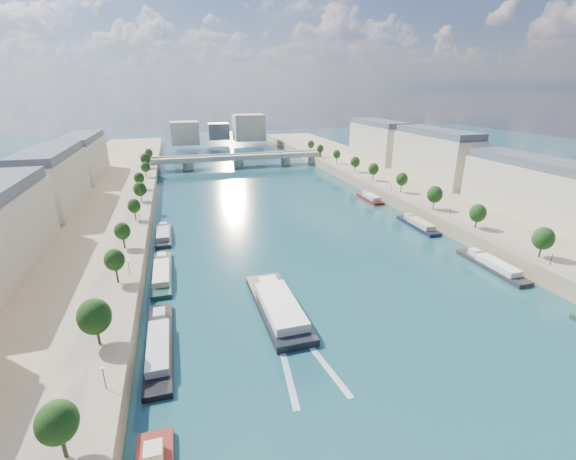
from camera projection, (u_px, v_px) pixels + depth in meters
ground at (296, 232)px, 138.09m from camera, size 700.00×700.00×0.00m
quay_left at (73, 248)px, 118.44m from camera, size 44.00×520.00×5.00m
quay_right at (465, 209)px, 156.00m from camera, size 44.00×520.00×5.00m
pave_left at (124, 235)px, 121.46m from camera, size 14.00×520.00×0.10m
pave_right at (434, 206)px, 151.20m from camera, size 14.00×520.00×0.10m
trees_left at (129, 216)px, 121.90m from camera, size 4.80×268.80×8.26m
trees_right at (417, 187)px, 157.80m from camera, size 4.80×268.80×8.26m
lamps_left at (135, 237)px, 112.68m from camera, size 0.36×200.36×4.28m
lamps_right at (418, 197)px, 153.58m from camera, size 0.36×200.36×4.28m
buildings_left at (27, 197)px, 121.00m from camera, size 16.00×226.00×23.20m
buildings_right at (476, 168)px, 165.35m from camera, size 16.00×226.00×23.20m
skyline at (224, 130)px, 331.51m from camera, size 79.00×42.00×22.00m
bridge at (238, 159)px, 250.36m from camera, size 112.00×12.00×8.15m
tour_barge at (278, 306)px, 89.14m from camera, size 9.31×31.23×4.22m
wake at (300, 355)px, 74.69m from camera, size 10.76×25.98×0.04m
moored_barges_left at (159, 345)px, 76.34m from camera, size 5.00×154.10×3.60m
moored_barges_right at (495, 267)px, 109.31m from camera, size 5.00×164.80×3.60m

